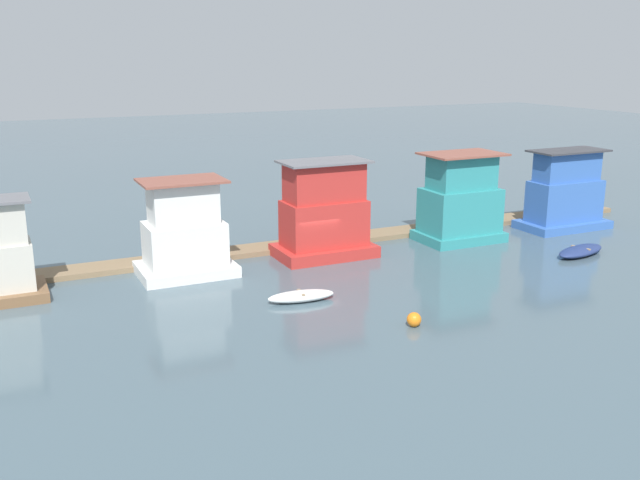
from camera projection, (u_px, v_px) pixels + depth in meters
name	position (u px, v px, depth m)	size (l,w,h in m)	color
ground_plane	(313.00, 259.00, 41.37)	(200.00, 200.00, 0.00)	#475B66
dock_walkway	(293.00, 245.00, 43.82)	(51.00, 2.05, 0.30)	#846B4C
houseboat_white	(185.00, 235.00, 38.04)	(5.06, 3.73, 5.19)	white
houseboat_red	(324.00, 214.00, 41.40)	(5.69, 3.52, 5.66)	red
houseboat_teal	(460.00, 202.00, 44.88)	(5.17, 3.50, 5.60)	teal
houseboat_blue	(565.00, 195.00, 48.14)	(6.06, 3.29, 5.35)	#3866B7
dinghy_white	(301.00, 296.00, 34.37)	(3.42, 1.49, 0.51)	white
dinghy_navy	(580.00, 251.00, 42.11)	(4.13, 2.33, 0.55)	navy
buoy_orange	(414.00, 319.00, 31.19)	(0.65, 0.65, 0.65)	orange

